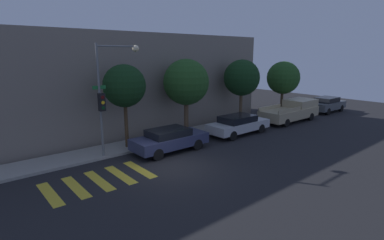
# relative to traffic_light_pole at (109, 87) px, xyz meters

# --- Properties ---
(ground_plane) EXTENTS (60.00, 60.00, 0.00)m
(ground_plane) POSITION_rel_traffic_light_pole_xyz_m (1.49, -3.37, -3.76)
(ground_plane) COLOR black
(sidewalk) EXTENTS (26.00, 2.17, 0.14)m
(sidewalk) POSITION_rel_traffic_light_pole_xyz_m (1.49, 0.91, -3.69)
(sidewalk) COLOR gray
(sidewalk) RESTS_ON ground
(building_row) EXTENTS (26.00, 6.00, 6.81)m
(building_row) POSITION_rel_traffic_light_pole_xyz_m (1.49, 5.39, -0.35)
(building_row) COLOR slate
(building_row) RESTS_ON ground
(crosswalk) EXTENTS (4.52, 2.60, 0.00)m
(crosswalk) POSITION_rel_traffic_light_pole_xyz_m (-1.90, -2.57, -3.76)
(crosswalk) COLOR gold
(crosswalk) RESTS_ON ground
(traffic_light_pole) EXTENTS (2.72, 0.56, 5.99)m
(traffic_light_pole) POSITION_rel_traffic_light_pole_xyz_m (0.00, 0.00, 0.00)
(traffic_light_pole) COLOR slate
(traffic_light_pole) RESTS_ON ground
(sedan_near_corner) EXTENTS (4.41, 1.81, 1.33)m
(sedan_near_corner) POSITION_rel_traffic_light_pole_xyz_m (2.87, -1.27, -3.04)
(sedan_near_corner) COLOR #2D3351
(sedan_near_corner) RESTS_ON ground
(sedan_middle) EXTENTS (4.68, 1.84, 1.33)m
(sedan_middle) POSITION_rel_traffic_light_pole_xyz_m (8.66, -1.27, -3.05)
(sedan_middle) COLOR #B7BABF
(sedan_middle) RESTS_ON ground
(pickup_truck) EXTENTS (5.73, 2.07, 1.69)m
(pickup_truck) POSITION_rel_traffic_light_pole_xyz_m (15.23, -1.27, -2.90)
(pickup_truck) COLOR tan
(pickup_truck) RESTS_ON ground
(sedan_far_end) EXTENTS (4.21, 1.76, 1.43)m
(sedan_far_end) POSITION_rel_traffic_light_pole_xyz_m (21.21, -1.27, -3.00)
(sedan_far_end) COLOR #4C5156
(sedan_far_end) RESTS_ON ground
(tree_near_corner) EXTENTS (2.41, 2.41, 4.91)m
(tree_near_corner) POSITION_rel_traffic_light_pole_xyz_m (1.21, 0.68, -0.08)
(tree_near_corner) COLOR #42301E
(tree_near_corner) RESTS_ON ground
(tree_midblock) EXTENTS (3.01, 3.01, 5.15)m
(tree_midblock) POSITION_rel_traffic_light_pole_xyz_m (5.65, 0.68, -0.14)
(tree_midblock) COLOR brown
(tree_midblock) RESTS_ON ground
(tree_far_end) EXTENTS (2.77, 2.77, 5.04)m
(tree_far_end) POSITION_rel_traffic_light_pole_xyz_m (11.12, 0.68, -0.12)
(tree_far_end) COLOR brown
(tree_far_end) RESTS_ON ground
(tree_behind_truck) EXTENTS (2.87, 2.87, 4.80)m
(tree_behind_truck) POSITION_rel_traffic_light_pole_xyz_m (16.65, 0.68, -0.40)
(tree_behind_truck) COLOR brown
(tree_behind_truck) RESTS_ON ground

